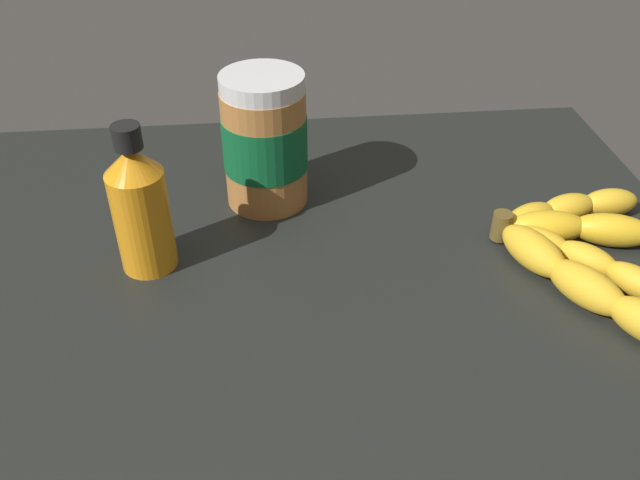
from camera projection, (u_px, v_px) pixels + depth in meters
ground_plane at (317, 301)px, 64.81cm from camera, size 70.94×79.45×3.60cm
banana_bunch at (591, 249)px, 65.84cm from camera, size 24.83×22.75×3.58cm
peanut_butter_jar at (265, 141)px, 71.79cm from camera, size 9.15×9.15×14.78cm
honey_bottle at (140, 207)px, 62.63cm from camera, size 5.40×5.40×15.14cm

